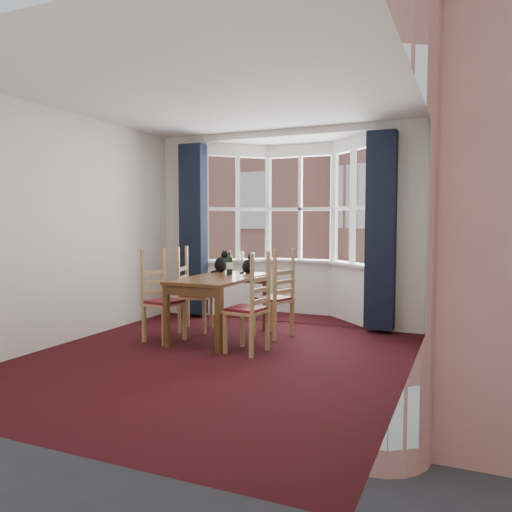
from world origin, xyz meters
The scene contains 22 objects.
floor centered at (0.00, 0.00, 0.00)m, with size 4.50×4.50×0.00m, color black.
ceiling centered at (0.00, 0.00, 2.80)m, with size 4.50×4.50×0.00m, color white.
wall_left centered at (-2.00, 0.00, 1.40)m, with size 4.50×4.50×0.00m, color silver.
wall_right centered at (2.00, 0.00, 1.40)m, with size 4.50×4.50×0.00m, color silver.
wall_near centered at (0.00, -2.25, 1.40)m, with size 4.00×4.00×0.00m, color silver.
wall_back_pier_left centered at (-1.65, 2.25, 1.40)m, with size 0.70×0.12×2.80m, color silver.
wall_back_pier_right centered at (1.65, 2.25, 1.40)m, with size 0.70×0.12×2.80m, color silver.
bay_window centered at (0.00, 2.75, 1.40)m, with size 2.76×0.94×2.80m.
curtain_left centered at (-1.42, 2.07, 1.35)m, with size 0.38×0.22×2.60m, color black.
curtain_right centered at (1.42, 2.07, 1.35)m, with size 0.38×0.22×2.60m, color black.
dining_table centered at (-0.39, 0.95, 0.69)m, with size 0.80×1.47×0.78m.
chair_left_near centered at (-1.03, 0.55, 0.47)m, with size 0.47×0.49×0.92m.
chair_left_far centered at (-0.97, 1.17, 0.47)m, with size 0.49×0.50×0.92m.
chair_right_near centered at (0.30, 0.45, 0.47)m, with size 0.45×0.47×0.92m.
chair_right_far centered at (0.29, 1.26, 0.47)m, with size 0.51×0.53×0.92m.
cat_left centered at (-0.64, 1.49, 0.90)m, with size 0.23×0.26×0.32m.
cat_right centered at (-0.24, 1.50, 0.89)m, with size 0.19×0.23×0.28m.
wine_bottle centered at (-0.39, 1.24, 0.92)m, with size 0.08×0.08×0.32m.
candle_tall centered at (-0.84, 2.60, 0.93)m, with size 0.06×0.06×0.13m, color white.
candle_short centered at (-0.66, 2.63, 0.93)m, with size 0.06×0.06×0.11m, color white.
street centered at (0.00, 32.25, -6.00)m, with size 80.00×80.00×0.00m, color #333335.
tenement_building centered at (0.00, 14.01, 1.60)m, with size 18.40×7.80×15.20m.
Camera 1 is at (2.50, -4.61, 1.48)m, focal length 35.00 mm.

